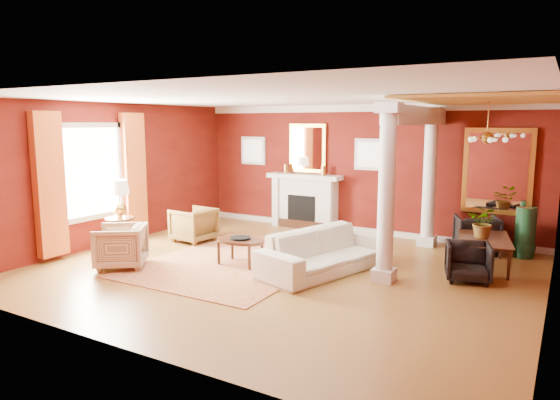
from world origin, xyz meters
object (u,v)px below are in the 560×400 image
Objects in this scene: sofa at (325,244)px; armchair_stripe at (121,244)px; side_table at (119,204)px; armchair_leopard at (194,223)px; dining_table at (486,244)px; coffee_table at (240,242)px.

armchair_stripe is at bearing 133.05° from sofa.
sofa is at bearing 9.79° from side_table.
armchair_leopard is 0.54× the size of dining_table.
armchair_leopard is 2.14m from armchair_stripe.
sofa is 2.62× the size of coffee_table.
side_table is at bearing -167.59° from armchair_stripe.
sofa is at bearing 86.09° from armchair_leopard.
coffee_table is at bearing 107.01° from dining_table.
sofa is 4.19m from side_table.
armchair_stripe is 0.89× the size of coffee_table.
dining_table is (6.40, 2.37, -0.51)m from side_table.
armchair_leopard is at bearing 97.08° from sofa.
dining_table is at bearing -37.03° from sofa.
armchair_stripe reaches higher than coffee_table.
side_table reaches higher than sofa.
sofa is at bearing 80.35° from armchair_stripe.
armchair_stripe is at bearing 108.98° from dining_table.
side_table is (-2.64, -0.33, 0.50)m from coffee_table.
sofa is 1.64× the size of dining_table.
dining_table is (5.63, 1.07, 0.02)m from armchair_leopard.
coffee_table is at bearing 88.83° from armchair_stripe.
side_table reaches higher than armchair_stripe.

